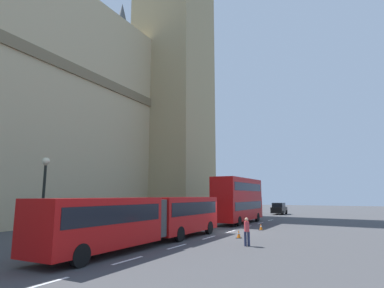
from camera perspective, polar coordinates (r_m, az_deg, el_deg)
ground_plane at (r=27.19m, az=6.31°, el=-15.64°), size 160.00×160.00×0.00m
lane_centre_marking at (r=26.03m, az=5.26°, el=-15.94°), size 34.40×0.16×0.01m
articulated_bus at (r=20.62m, az=-7.86°, el=-12.79°), size 16.20×2.54×2.90m
double_decker_bus at (r=35.97m, az=8.40°, el=-9.71°), size 10.28×2.54×4.90m
sedan_lead at (r=54.40m, az=15.50°, el=-11.20°), size 4.40×1.86×1.85m
traffic_cone_west at (r=23.83m, az=8.46°, el=-15.82°), size 0.36×0.36×0.58m
traffic_cone_middle at (r=29.47m, az=12.37°, el=-14.44°), size 0.36×0.36×0.58m
street_lamp at (r=20.63m, az=-25.30°, el=-8.35°), size 0.44×0.44×5.27m
pedestrian_near_cones at (r=20.16m, az=9.89°, el=-15.19°), size 0.47×0.40×1.69m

